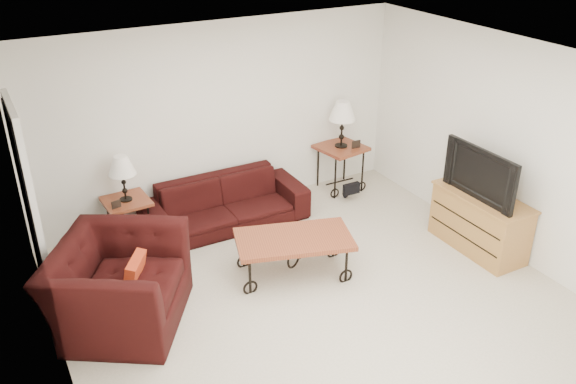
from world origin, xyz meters
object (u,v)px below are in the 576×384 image
object	(u,v)px
sofa	(225,203)
lamp_left	(123,179)
tv_stand	(479,222)
side_table_left	(129,221)
armchair	(119,285)
side_table_right	(340,168)
lamp_right	(342,124)
coffee_table	(294,256)
television	(486,172)
backpack	(346,182)

from	to	relation	value
sofa	lamp_left	size ratio (longest dim) A/B	3.67
sofa	tv_stand	world-z (taller)	tv_stand
side_table_left	armchair	distance (m)	1.57
sofa	side_table_right	world-z (taller)	side_table_right
lamp_right	coffee_table	xyz separation A→B (m)	(-1.64, -1.58, -0.75)
side_table_left	lamp_right	distance (m)	3.14
sofa	side_table_right	xyz separation A→B (m)	(1.87, 0.18, 0.02)
sofa	lamp_left	distance (m)	1.32
lamp_right	side_table_right	bearing A→B (deg)	0.00
armchair	television	bearing A→B (deg)	-66.85
tv_stand	television	distance (m)	0.66
side_table_right	armchair	bearing A→B (deg)	-157.29
coffee_table	side_table_right	bearing A→B (deg)	43.97
side_table_left	backpack	distance (m)	2.98
tv_stand	lamp_left	bearing A→B (deg)	149.17
lamp_left	armchair	distance (m)	1.62
armchair	television	world-z (taller)	television
tv_stand	television	world-z (taller)	television
side_table_left	tv_stand	size ratio (longest dim) A/B	0.48
lamp_right	armchair	bearing A→B (deg)	-157.29
sofa	lamp_right	world-z (taller)	lamp_right
side_table_left	coffee_table	size ratio (longest dim) A/B	0.45
armchair	sofa	bearing A→B (deg)	-19.63
lamp_left	armchair	bearing A→B (deg)	-108.24
side_table_left	tv_stand	distance (m)	4.21
lamp_left	backpack	world-z (taller)	lamp_left
television	lamp_right	bearing A→B (deg)	-165.94
coffee_table	television	size ratio (longest dim) A/B	1.20
tv_stand	sofa	bearing A→B (deg)	140.81
side_table_right	coffee_table	size ratio (longest dim) A/B	0.52
side_table_right	tv_stand	size ratio (longest dim) A/B	0.56
sofa	side_table_left	size ratio (longest dim) A/B	3.67
armchair	side_table_right	bearing A→B (deg)	-34.76
sofa	side_table_left	xyz separation A→B (m)	(-1.19, 0.18, -0.02)
lamp_left	side_table_right	bearing A→B (deg)	-0.00
sofa	side_table_left	world-z (taller)	sofa
armchair	tv_stand	xyz separation A→B (m)	(4.11, -0.68, -0.08)
sofa	coffee_table	bearing A→B (deg)	-80.93
backpack	coffee_table	bearing A→B (deg)	-158.97
side_table_right	armchair	xyz separation A→B (m)	(-3.54, -1.48, 0.10)
lamp_left	tv_stand	xyz separation A→B (m)	(3.62, -2.16, -0.50)
coffee_table	armchair	xyz separation A→B (m)	(-1.90, 0.10, 0.19)
coffee_table	tv_stand	distance (m)	2.28
side_table_right	lamp_right	world-z (taller)	lamp_right
sofa	television	xyz separation A→B (m)	(2.41, -1.98, 0.70)
lamp_right	backpack	distance (m)	0.81
sofa	side_table_right	distance (m)	1.87
television	backpack	size ratio (longest dim) A/B	2.16
sofa	coffee_table	distance (m)	1.42
sofa	tv_stand	distance (m)	3.13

